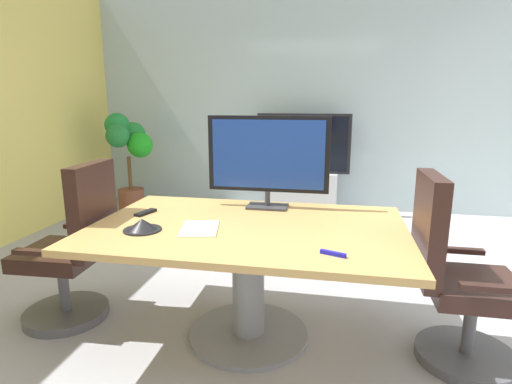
{
  "coord_description": "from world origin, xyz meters",
  "views": [
    {
      "loc": [
        0.48,
        -2.49,
        1.48
      ],
      "look_at": [
        -0.02,
        0.07,
        0.89
      ],
      "focal_mm": 28.7,
      "sensor_mm": 36.0,
      "label": 1
    }
  ],
  "objects_px": {
    "conference_table": "(248,254)",
    "office_chair_right": "(456,287)",
    "conference_phone": "(142,225)",
    "potted_plant": "(129,149)",
    "remote_control": "(146,212)",
    "office_chair_left": "(73,256)",
    "wall_display_unit": "(303,180)",
    "tv_monitor": "(268,157)"
  },
  "relations": [
    {
      "from": "potted_plant",
      "to": "remote_control",
      "type": "bearing_deg",
      "value": -59.99
    },
    {
      "from": "wall_display_unit",
      "to": "remote_control",
      "type": "xyz_separation_m",
      "value": [
        -0.81,
        -2.88,
        0.31
      ]
    },
    {
      "from": "conference_table",
      "to": "potted_plant",
      "type": "bearing_deg",
      "value": 129.55
    },
    {
      "from": "conference_table",
      "to": "conference_phone",
      "type": "bearing_deg",
      "value": -159.46
    },
    {
      "from": "office_chair_left",
      "to": "office_chair_right",
      "type": "relative_size",
      "value": 1.0
    },
    {
      "from": "conference_table",
      "to": "office_chair_left",
      "type": "height_order",
      "value": "office_chair_left"
    },
    {
      "from": "tv_monitor",
      "to": "conference_phone",
      "type": "relative_size",
      "value": 3.82
    },
    {
      "from": "potted_plant",
      "to": "remote_control",
      "type": "distance_m",
      "value": 2.92
    },
    {
      "from": "tv_monitor",
      "to": "remote_control",
      "type": "relative_size",
      "value": 4.94
    },
    {
      "from": "potted_plant",
      "to": "conference_phone",
      "type": "height_order",
      "value": "potted_plant"
    },
    {
      "from": "conference_table",
      "to": "potted_plant",
      "type": "distance_m",
      "value": 3.44
    },
    {
      "from": "office_chair_left",
      "to": "potted_plant",
      "type": "distance_m",
      "value": 2.86
    },
    {
      "from": "office_chair_left",
      "to": "wall_display_unit",
      "type": "relative_size",
      "value": 0.83
    },
    {
      "from": "wall_display_unit",
      "to": "potted_plant",
      "type": "xyz_separation_m",
      "value": [
        -2.27,
        -0.36,
        0.4
      ]
    },
    {
      "from": "conference_table",
      "to": "office_chair_right",
      "type": "relative_size",
      "value": 1.72
    },
    {
      "from": "remote_control",
      "to": "potted_plant",
      "type": "bearing_deg",
      "value": 136.19
    },
    {
      "from": "office_chair_right",
      "to": "conference_phone",
      "type": "height_order",
      "value": "office_chair_right"
    },
    {
      "from": "tv_monitor",
      "to": "conference_phone",
      "type": "height_order",
      "value": "tv_monitor"
    },
    {
      "from": "office_chair_right",
      "to": "potted_plant",
      "type": "relative_size",
      "value": 0.83
    },
    {
      "from": "office_chair_left",
      "to": "conference_phone",
      "type": "height_order",
      "value": "office_chair_left"
    },
    {
      "from": "wall_display_unit",
      "to": "remote_control",
      "type": "height_order",
      "value": "wall_display_unit"
    },
    {
      "from": "conference_table",
      "to": "conference_phone",
      "type": "xyz_separation_m",
      "value": [
        -0.58,
        -0.22,
        0.22
      ]
    },
    {
      "from": "conference_phone",
      "to": "remote_control",
      "type": "distance_m",
      "value": 0.36
    },
    {
      "from": "remote_control",
      "to": "conference_table",
      "type": "bearing_deg",
      "value": 7.13
    },
    {
      "from": "conference_table",
      "to": "office_chair_right",
      "type": "bearing_deg",
      "value": -0.63
    },
    {
      "from": "conference_table",
      "to": "wall_display_unit",
      "type": "xyz_separation_m",
      "value": [
        0.09,
        3.0,
        -0.11
      ]
    },
    {
      "from": "office_chair_left",
      "to": "office_chair_right",
      "type": "bearing_deg",
      "value": 87.44
    },
    {
      "from": "office_chair_left",
      "to": "wall_display_unit",
      "type": "distance_m",
      "value": 3.28
    },
    {
      "from": "conference_table",
      "to": "wall_display_unit",
      "type": "distance_m",
      "value": 3.0
    },
    {
      "from": "wall_display_unit",
      "to": "conference_phone",
      "type": "height_order",
      "value": "wall_display_unit"
    },
    {
      "from": "wall_display_unit",
      "to": "remote_control",
      "type": "relative_size",
      "value": 7.71
    },
    {
      "from": "potted_plant",
      "to": "office_chair_left",
      "type": "bearing_deg",
      "value": -69.68
    },
    {
      "from": "office_chair_left",
      "to": "remote_control",
      "type": "xyz_separation_m",
      "value": [
        0.47,
        0.13,
        0.29
      ]
    },
    {
      "from": "office_chair_right",
      "to": "office_chair_left",
      "type": "bearing_deg",
      "value": 89.85
    },
    {
      "from": "office_chair_left",
      "to": "tv_monitor",
      "type": "xyz_separation_m",
      "value": [
        1.24,
        0.46,
        0.64
      ]
    },
    {
      "from": "conference_table",
      "to": "tv_monitor",
      "type": "bearing_deg",
      "value": 83.86
    },
    {
      "from": "potted_plant",
      "to": "conference_phone",
      "type": "xyz_separation_m",
      "value": [
        1.6,
        -2.86,
        -0.07
      ]
    },
    {
      "from": "conference_phone",
      "to": "remote_control",
      "type": "height_order",
      "value": "conference_phone"
    },
    {
      "from": "wall_display_unit",
      "to": "conference_phone",
      "type": "xyz_separation_m",
      "value": [
        -0.67,
        -3.22,
        0.33
      ]
    },
    {
      "from": "conference_table",
      "to": "remote_control",
      "type": "xyz_separation_m",
      "value": [
        -0.72,
        0.12,
        0.19
      ]
    },
    {
      "from": "potted_plant",
      "to": "remote_control",
      "type": "height_order",
      "value": "potted_plant"
    },
    {
      "from": "office_chair_right",
      "to": "conference_phone",
      "type": "bearing_deg",
      "value": 96.29
    }
  ]
}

